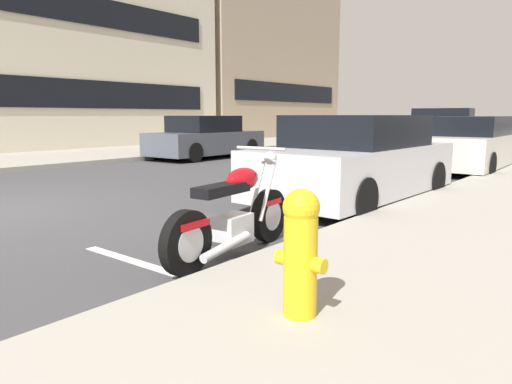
{
  "coord_description": "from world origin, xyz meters",
  "views": [
    {
      "loc": [
        -2.74,
        -7.6,
        1.44
      ],
      "look_at": [
        1.05,
        -4.53,
        0.64
      ],
      "focal_mm": 33.03,
      "sensor_mm": 36.0,
      "label": 1
    }
  ],
  "objects_px": {
    "parked_motorcycle": "(234,216)",
    "car_opposite_curb": "(206,138)",
    "fire_hydrant": "(301,249)",
    "crossing_truck": "(442,122)",
    "parked_car_across_street": "(468,145)",
    "parked_car_behind_motorcycle": "(508,137)",
    "parked_car_near_corner": "(356,161)"
  },
  "relations": [
    {
      "from": "parked_motorcycle",
      "to": "car_opposite_curb",
      "type": "bearing_deg",
      "value": 40.62
    },
    {
      "from": "car_opposite_curb",
      "to": "fire_hydrant",
      "type": "xyz_separation_m",
      "value": [
        -8.99,
        -9.87,
        -0.08
      ]
    },
    {
      "from": "parked_motorcycle",
      "to": "car_opposite_curb",
      "type": "distance_m",
      "value": 11.52
    },
    {
      "from": "crossing_truck",
      "to": "parked_car_across_street",
      "type": "bearing_deg",
      "value": 105.41
    },
    {
      "from": "fire_hydrant",
      "to": "parked_car_behind_motorcycle",
      "type": "bearing_deg",
      "value": 7.19
    },
    {
      "from": "parked_car_near_corner",
      "to": "parked_car_behind_motorcycle",
      "type": "relative_size",
      "value": 0.98
    },
    {
      "from": "parked_motorcycle",
      "to": "fire_hydrant",
      "type": "height_order",
      "value": "parked_motorcycle"
    },
    {
      "from": "car_opposite_curb",
      "to": "fire_hydrant",
      "type": "distance_m",
      "value": 13.35
    },
    {
      "from": "parked_car_across_street",
      "to": "fire_hydrant",
      "type": "xyz_separation_m",
      "value": [
        -10.73,
        -1.87,
        -0.1
      ]
    },
    {
      "from": "parked_car_across_street",
      "to": "fire_hydrant",
      "type": "bearing_deg",
      "value": -171.28
    },
    {
      "from": "parked_car_behind_motorcycle",
      "to": "fire_hydrant",
      "type": "distance_m",
      "value": 16.89
    },
    {
      "from": "parked_car_behind_motorcycle",
      "to": "crossing_truck",
      "type": "xyz_separation_m",
      "value": [
        12.63,
        6.39,
        0.31
      ]
    },
    {
      "from": "crossing_truck",
      "to": "car_opposite_curb",
      "type": "distance_m",
      "value": 20.45
    },
    {
      "from": "car_opposite_curb",
      "to": "parked_motorcycle",
      "type": "bearing_deg",
      "value": 44.25
    },
    {
      "from": "parked_car_across_street",
      "to": "crossing_truck",
      "type": "distance_m",
      "value": 19.81
    },
    {
      "from": "parked_motorcycle",
      "to": "parked_car_near_corner",
      "type": "xyz_separation_m",
      "value": [
        3.67,
        0.52,
        0.27
      ]
    },
    {
      "from": "parked_car_across_street",
      "to": "crossing_truck",
      "type": "bearing_deg",
      "value": 18.42
    },
    {
      "from": "crossing_truck",
      "to": "car_opposite_curb",
      "type": "height_order",
      "value": "crossing_truck"
    },
    {
      "from": "parked_motorcycle",
      "to": "fire_hydrant",
      "type": "bearing_deg",
      "value": -130.82
    },
    {
      "from": "parked_car_near_corner",
      "to": "parked_car_behind_motorcycle",
      "type": "height_order",
      "value": "parked_car_near_corner"
    },
    {
      "from": "car_opposite_curb",
      "to": "fire_hydrant",
      "type": "bearing_deg",
      "value": 45.43
    },
    {
      "from": "crossing_truck",
      "to": "car_opposite_curb",
      "type": "xyz_separation_m",
      "value": [
        -20.4,
        1.37,
        -0.32
      ]
    },
    {
      "from": "crossing_truck",
      "to": "car_opposite_curb",
      "type": "relative_size",
      "value": 1.15
    },
    {
      "from": "car_opposite_curb",
      "to": "fire_hydrant",
      "type": "height_order",
      "value": "car_opposite_curb"
    },
    {
      "from": "parked_car_near_corner",
      "to": "fire_hydrant",
      "type": "relative_size",
      "value": 5.01
    },
    {
      "from": "parked_car_near_corner",
      "to": "parked_car_behind_motorcycle",
      "type": "distance_m",
      "value": 12.03
    },
    {
      "from": "parked_car_near_corner",
      "to": "fire_hydrant",
      "type": "bearing_deg",
      "value": -155.6
    },
    {
      "from": "parked_motorcycle",
      "to": "parked_car_across_street",
      "type": "bearing_deg",
      "value": -3.8
    },
    {
      "from": "parked_motorcycle",
      "to": "parked_car_behind_motorcycle",
      "type": "bearing_deg",
      "value": -3.69
    },
    {
      "from": "crossing_truck",
      "to": "fire_hydrant",
      "type": "distance_m",
      "value": 30.6
    },
    {
      "from": "parked_motorcycle",
      "to": "car_opposite_curb",
      "type": "height_order",
      "value": "car_opposite_curb"
    },
    {
      "from": "parked_car_behind_motorcycle",
      "to": "fire_hydrant",
      "type": "height_order",
      "value": "parked_car_behind_motorcycle"
    }
  ]
}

